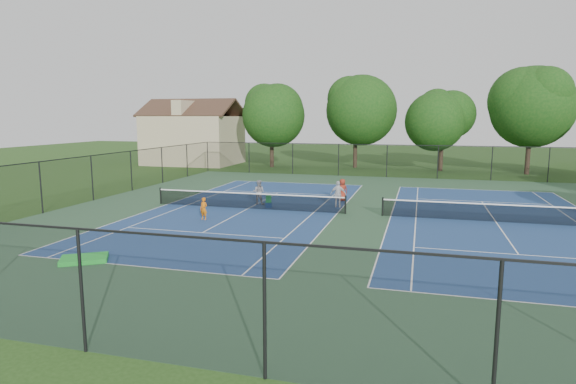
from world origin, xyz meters
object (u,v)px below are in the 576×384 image
(tree_back_b, at_px, (356,107))
(ball_hopper, at_px, (269,199))
(bystander_c, at_px, (342,190))
(tree_back_d, at_px, (532,103))
(bystander_a, at_px, (338,194))
(tree_back_a, at_px, (272,112))
(tree_back_c, at_px, (443,117))
(ball_crate, at_px, (269,205))
(clapboard_house, at_px, (194,138))
(child_player, at_px, (204,209))
(instructor, at_px, (259,192))

(tree_back_b, distance_m, ball_hopper, 26.05)
(bystander_c, bearing_deg, tree_back_d, -158.24)
(bystander_a, bearing_deg, bystander_c, -95.23)
(tree_back_a, relative_size, tree_back_c, 1.09)
(bystander_a, xyz_separation_m, bystander_c, (-0.11, 2.30, -0.08))
(bystander_a, distance_m, ball_crate, 4.34)
(tree_back_a, relative_size, tree_back_d, 0.88)
(clapboard_house, height_order, bystander_a, clapboard_house)
(child_player, xyz_separation_m, instructor, (1.35, 5.23, 0.18))
(child_player, bearing_deg, instructor, 87.74)
(clapboard_house, relative_size, ball_hopper, 25.39)
(tree_back_d, bearing_deg, bystander_c, -127.03)
(clapboard_house, distance_m, bystander_c, 29.69)
(tree_back_c, bearing_deg, ball_hopper, -114.25)
(tree_back_a, distance_m, tree_back_b, 9.24)
(clapboard_house, height_order, child_player, clapboard_house)
(tree_back_c, distance_m, bystander_a, 24.51)
(tree_back_c, relative_size, clapboard_house, 0.78)
(clapboard_house, bearing_deg, tree_back_b, 3.01)
(tree_back_a, distance_m, ball_crate, 25.01)
(clapboard_house, bearing_deg, tree_back_a, -5.71)
(tree_back_d, xyz_separation_m, ball_crate, (-18.93, -23.26, -6.66))
(ball_crate, distance_m, ball_hopper, 0.37)
(bystander_c, height_order, ball_crate, bystander_c)
(tree_back_c, relative_size, bystander_a, 5.11)
(ball_hopper, bearing_deg, tree_back_b, 85.63)
(clapboard_house, distance_m, ball_crate, 29.81)
(tree_back_c, distance_m, ball_crate, 27.14)
(tree_back_c, height_order, bystander_a, tree_back_c)
(ball_crate, bearing_deg, instructor, 136.55)
(instructor, height_order, ball_hopper, instructor)
(bystander_a, xyz_separation_m, ball_hopper, (-4.13, -1.19, -0.29))
(tree_back_b, distance_m, bystander_c, 22.65)
(ball_crate, bearing_deg, clapboard_house, 125.13)
(clapboard_house, xyz_separation_m, ball_hopper, (17.07, -24.26, -2.56))
(tree_back_d, xyz_separation_m, bystander_c, (-14.92, -19.78, -6.08))
(bystander_c, bearing_deg, child_player, 19.91)
(clapboard_house, relative_size, child_player, 8.87)
(tree_back_c, height_order, tree_back_d, tree_back_d)
(tree_back_a, height_order, instructor, tree_back_a)
(ball_crate, relative_size, ball_hopper, 0.89)
(tree_back_d, height_order, bystander_a, tree_back_d)
(tree_back_a, xyz_separation_m, ball_hopper, (7.07, -23.26, -5.51))
(ball_hopper, bearing_deg, bystander_c, 40.99)
(child_player, height_order, instructor, instructor)
(tree_back_a, relative_size, bystander_a, 5.57)
(tree_back_c, bearing_deg, instructor, -116.94)
(child_player, distance_m, instructor, 5.41)
(tree_back_a, height_order, child_player, tree_back_a)
(tree_back_c, xyz_separation_m, clapboard_house, (-28.00, -0.00, -2.39))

